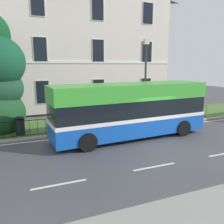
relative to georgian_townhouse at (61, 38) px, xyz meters
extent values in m
cube|color=#44444A|center=(2.75, -14.79, -6.92)|extent=(60.00, 56.00, 0.06)
cube|color=silver|center=(2.75, -11.14, -6.88)|extent=(54.00, 0.14, 0.01)
cube|color=silver|center=(-3.25, -16.59, -6.88)|extent=(2.00, 0.12, 0.01)
cube|color=silver|center=(0.75, -16.59, -6.88)|extent=(2.00, 0.12, 0.01)
cube|color=#9E9E99|center=(2.75, -10.67, -6.83)|extent=(57.00, 0.24, 0.12)
cube|color=#4C6E34|center=(2.75, -8.05, -6.83)|extent=(57.00, 5.01, 0.12)
cube|color=silver|center=(0.00, 0.00, -1.14)|extent=(19.68, 8.63, 11.25)
cube|color=white|center=(0.00, -4.34, -2.41)|extent=(19.68, 0.06, 0.20)
cube|color=#2D333D|center=(0.00, -4.35, -5.67)|extent=(1.10, 0.06, 2.20)
cube|color=white|center=(-2.46, -4.35, -4.86)|extent=(1.13, 0.04, 1.96)
cube|color=black|center=(-2.46, -4.37, -4.86)|extent=(1.03, 0.03, 1.86)
cube|color=white|center=(2.46, -4.35, -4.86)|extent=(1.13, 0.04, 1.96)
cube|color=black|center=(2.46, -4.37, -4.86)|extent=(1.03, 0.03, 1.86)
cube|color=white|center=(7.38, -4.35, -4.86)|extent=(1.13, 0.04, 1.96)
cube|color=black|center=(7.38, -4.37, -4.86)|extent=(1.03, 0.03, 1.86)
cube|color=white|center=(-2.46, -4.35, -1.40)|extent=(1.13, 0.04, 1.96)
cube|color=black|center=(-2.46, -4.37, -1.40)|extent=(1.03, 0.03, 1.86)
cube|color=white|center=(2.46, -4.35, -1.40)|extent=(1.13, 0.04, 1.96)
cube|color=black|center=(2.46, -4.37, -1.40)|extent=(1.03, 0.03, 1.86)
cube|color=white|center=(7.38, -4.35, -1.40)|extent=(1.13, 0.04, 1.96)
cube|color=black|center=(7.38, -4.37, -1.40)|extent=(1.03, 0.03, 1.86)
cube|color=white|center=(-2.46, -4.35, 2.06)|extent=(1.13, 0.04, 1.96)
cube|color=black|center=(-2.46, -4.37, 2.06)|extent=(1.03, 0.03, 1.86)
cube|color=white|center=(2.46, -4.35, 2.06)|extent=(1.13, 0.04, 1.96)
cube|color=black|center=(2.46, -4.37, 2.06)|extent=(1.03, 0.03, 1.86)
cube|color=white|center=(7.38, -4.35, 2.06)|extent=(1.13, 0.04, 1.96)
cube|color=black|center=(7.38, -4.37, 2.06)|extent=(1.03, 0.03, 1.86)
cube|color=black|center=(0.00, -10.39, -5.82)|extent=(18.89, 0.04, 0.04)
cube|color=black|center=(0.00, -10.39, -6.69)|extent=(18.89, 0.04, 0.04)
cylinder|color=black|center=(-5.30, -10.39, -6.29)|extent=(0.02, 0.02, 0.95)
cylinder|color=black|center=(-4.84, -10.39, -6.29)|extent=(0.02, 0.02, 0.95)
cylinder|color=black|center=(-4.38, -10.39, -6.29)|extent=(0.02, 0.02, 0.95)
cylinder|color=black|center=(-3.92, -10.39, -6.29)|extent=(0.02, 0.02, 0.95)
cylinder|color=black|center=(-3.46, -10.39, -6.29)|extent=(0.02, 0.02, 0.95)
cylinder|color=black|center=(-3.00, -10.39, -6.29)|extent=(0.02, 0.02, 0.95)
cylinder|color=black|center=(-2.53, -10.39, -6.29)|extent=(0.02, 0.02, 0.95)
cylinder|color=black|center=(-2.07, -10.39, -6.29)|extent=(0.02, 0.02, 0.95)
cylinder|color=black|center=(-1.61, -10.39, -6.29)|extent=(0.02, 0.02, 0.95)
cylinder|color=black|center=(-1.15, -10.39, -6.29)|extent=(0.02, 0.02, 0.95)
cylinder|color=black|center=(-0.69, -10.39, -6.29)|extent=(0.02, 0.02, 0.95)
cylinder|color=black|center=(-0.23, -10.39, -6.29)|extent=(0.02, 0.02, 0.95)
cylinder|color=black|center=(0.23, -10.39, -6.29)|extent=(0.02, 0.02, 0.95)
cylinder|color=black|center=(0.69, -10.39, -6.29)|extent=(0.02, 0.02, 0.95)
cylinder|color=black|center=(1.15, -10.39, -6.29)|extent=(0.02, 0.02, 0.95)
cylinder|color=black|center=(1.61, -10.39, -6.29)|extent=(0.02, 0.02, 0.95)
cylinder|color=black|center=(2.07, -10.39, -6.29)|extent=(0.02, 0.02, 0.95)
cylinder|color=black|center=(2.53, -10.39, -6.29)|extent=(0.02, 0.02, 0.95)
cylinder|color=black|center=(3.00, -10.39, -6.29)|extent=(0.02, 0.02, 0.95)
cylinder|color=black|center=(3.46, -10.39, -6.29)|extent=(0.02, 0.02, 0.95)
cylinder|color=black|center=(3.92, -10.39, -6.29)|extent=(0.02, 0.02, 0.95)
cylinder|color=black|center=(4.38, -10.39, -6.29)|extent=(0.02, 0.02, 0.95)
cylinder|color=black|center=(4.84, -10.39, -6.29)|extent=(0.02, 0.02, 0.95)
cylinder|color=black|center=(5.30, -10.39, -6.29)|extent=(0.02, 0.02, 0.95)
cylinder|color=black|center=(5.76, -10.39, -6.29)|extent=(0.02, 0.02, 0.95)
cylinder|color=black|center=(6.22, -10.39, -6.29)|extent=(0.02, 0.02, 0.95)
cylinder|color=black|center=(6.68, -10.39, -6.29)|extent=(0.02, 0.02, 0.95)
cylinder|color=black|center=(7.14, -10.39, -6.29)|extent=(0.02, 0.02, 0.95)
cylinder|color=black|center=(7.60, -10.39, -6.29)|extent=(0.02, 0.02, 0.95)
cylinder|color=black|center=(8.06, -10.39, -6.29)|extent=(0.02, 0.02, 0.95)
cylinder|color=black|center=(8.53, -10.39, -6.29)|extent=(0.02, 0.02, 0.95)
cylinder|color=black|center=(8.99, -10.39, -6.29)|extent=(0.02, 0.02, 0.95)
cylinder|color=black|center=(9.45, -10.39, -6.29)|extent=(0.02, 0.02, 0.95)
cube|color=blue|center=(1.63, -12.47, -6.10)|extent=(9.39, 2.89, 1.06)
cube|color=white|center=(1.63, -12.47, -5.61)|extent=(9.41, 2.91, 0.20)
cube|color=black|center=(1.63, -12.47, -5.07)|extent=(9.30, 2.84, 1.00)
cube|color=green|center=(1.63, -12.47, -4.13)|extent=(9.39, 2.89, 0.88)
cube|color=black|center=(6.28, -12.20, -5.12)|extent=(0.17, 1.98, 0.92)
cube|color=black|center=(6.28, -12.20, -4.17)|extent=(0.16, 1.70, 0.56)
cylinder|color=silver|center=(6.24, -11.45, -6.41)|extent=(0.05, 0.20, 0.20)
cylinder|color=silver|center=(6.32, -12.96, -6.41)|extent=(0.05, 0.20, 0.20)
cylinder|color=black|center=(4.62, -11.17, -6.41)|extent=(0.98, 0.35, 0.96)
cylinder|color=black|center=(4.75, -13.42, -6.41)|extent=(0.98, 0.35, 0.96)
cylinder|color=black|center=(-1.48, -11.52, -6.41)|extent=(0.98, 0.35, 0.96)
cylinder|color=black|center=(-1.35, -13.77, -6.41)|extent=(0.98, 0.35, 0.96)
cylinder|color=#333338|center=(4.26, -9.59, -4.00)|extent=(0.14, 0.14, 5.54)
cube|color=beige|center=(4.26, -9.59, -1.04)|extent=(0.36, 0.24, 0.36)
cylinder|color=black|center=(-4.41, -9.83, -6.30)|extent=(0.53, 0.53, 0.92)
ellipsoid|color=black|center=(-4.41, -9.83, -5.75)|extent=(0.54, 0.54, 0.19)
camera|label=1|loc=(-4.40, -24.51, -2.64)|focal=37.54mm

